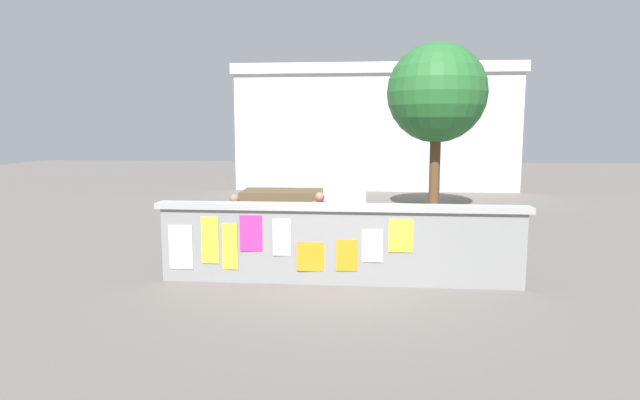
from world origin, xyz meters
TOP-DOWN VIEW (x-y plane):
  - ground at (0.00, 8.00)m, footprint 60.00×60.00m
  - poster_wall at (-0.01, -0.00)m, footprint 7.33×0.42m
  - auto_rickshaw_truck at (-1.14, 5.18)m, footprint 3.67×1.68m
  - motorcycle at (2.73, 4.27)m, footprint 1.88×0.65m
  - bicycle_near at (2.75, 2.28)m, footprint 1.71×0.44m
  - bicycle_far at (0.68, 2.32)m, footprint 1.67×0.54m
  - person_walking at (-2.39, 1.17)m, footprint 0.46×0.46m
  - person_bystander at (-0.55, 1.74)m, footprint 0.46×0.46m
  - tree_roadside at (2.92, 9.21)m, footprint 3.52×3.52m
  - building_background at (0.84, 18.13)m, footprint 14.06×5.21m

SIDE VIEW (x-z plane):
  - ground at x=0.00m, z-range 0.00..0.00m
  - bicycle_near at x=2.75m, z-range -0.11..0.84m
  - bicycle_far at x=0.68m, z-range -0.11..0.84m
  - motorcycle at x=2.73m, z-range 0.03..0.90m
  - poster_wall at x=-0.01m, z-range 0.02..1.62m
  - auto_rickshaw_truck at x=-1.14m, z-range -0.02..1.83m
  - person_walking at x=-2.39m, z-range 0.18..1.80m
  - person_bystander at x=-0.55m, z-range 0.18..1.80m
  - building_background at x=0.84m, z-range 0.02..6.16m
  - tree_roadside at x=2.92m, z-range 1.24..7.31m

